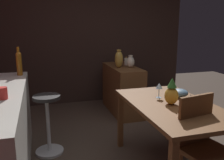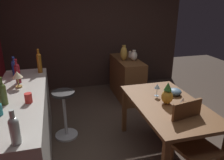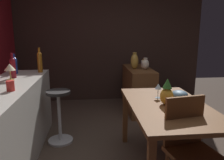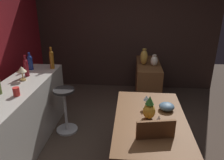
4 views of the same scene
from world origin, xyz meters
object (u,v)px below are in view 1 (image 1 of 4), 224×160
at_px(wine_glass_right, 159,86).
at_px(wine_bottle_amber, 19,62).
at_px(dining_table, 172,112).
at_px(wine_glass_left, 191,98).
at_px(vase_ceramic_ivory, 131,62).
at_px(fruit_bowl, 180,93).
at_px(bar_stool, 48,123).
at_px(cup_red, 3,93).
at_px(pineapple_centerpiece, 172,93).
at_px(pillar_candle_tall, 126,61).
at_px(vase_brass, 119,59).
at_px(chair_near_window, 203,145).
at_px(sideboard_cabinet, 122,89).

xyz_separation_m(wine_glass_right, wine_bottle_amber, (0.92, 1.49, 0.20)).
distance_m(dining_table, wine_glass_left, 0.30).
bearing_deg(vase_ceramic_ivory, fruit_bowl, -179.00).
distance_m(bar_stool, wine_glass_right, 1.38).
xyz_separation_m(bar_stool, fruit_bowl, (-0.52, -1.44, 0.40)).
xyz_separation_m(fruit_bowl, cup_red, (-0.10, 1.81, 0.17)).
xyz_separation_m(dining_table, pineapple_centerpiece, (-0.00, 0.02, 0.21)).
xyz_separation_m(pillar_candle_tall, vase_brass, (-0.21, 0.20, 0.08)).
distance_m(fruit_bowl, cup_red, 1.82).
xyz_separation_m(wine_bottle_amber, vase_ceramic_ivory, (0.56, -1.71, -0.15)).
xyz_separation_m(wine_glass_left, vase_brass, (1.99, 0.07, 0.10)).
bearing_deg(wine_bottle_amber, fruit_bowl, -118.50).
bearing_deg(wine_glass_left, chair_near_window, 174.96).
bearing_deg(vase_brass, dining_table, -179.84).
bearing_deg(cup_red, pillar_candle_tall, -43.88).
relative_size(chair_near_window, wine_bottle_amber, 2.60).
xyz_separation_m(pineapple_centerpiece, fruit_bowl, (0.21, -0.23, -0.07)).
relative_size(pillar_candle_tall, vase_ceramic_ivory, 0.73).
relative_size(cup_red, vase_ceramic_ivory, 0.55).
bearing_deg(pineapple_centerpiece, chair_near_window, -172.89).
bearing_deg(vase_brass, bar_stool, 130.54).
bearing_deg(pineapple_centerpiece, wine_glass_right, 4.28).
xyz_separation_m(chair_near_window, wine_glass_left, (0.27, -0.02, 0.34)).
xyz_separation_m(dining_table, chair_near_window, (-0.48, -0.04, -0.14)).
distance_m(sideboard_cabinet, fruit_bowl, 1.70).
distance_m(dining_table, sideboard_cabinet, 1.89).
relative_size(wine_glass_left, pineapple_centerpiece, 0.59).
relative_size(chair_near_window, vase_ceramic_ivory, 4.51).
bearing_deg(dining_table, pineapple_centerpiece, 94.54).
distance_m(wine_glass_left, pineapple_centerpiece, 0.23).
height_order(dining_table, pineapple_centerpiece, pineapple_centerpiece).
distance_m(bar_stool, vase_ceramic_ivory, 1.80).
bearing_deg(bar_stool, cup_red, 148.76).
bearing_deg(bar_stool, pineapple_centerpiece, -121.12).
bearing_deg(fruit_bowl, cup_red, 93.17).
distance_m(sideboard_cabinet, pillar_candle_tall, 0.50).
height_order(fruit_bowl, vase_brass, vase_brass).
bearing_deg(fruit_bowl, dining_table, 135.65).
bearing_deg(pineapple_centerpiece, sideboard_cabinet, -3.54).
bearing_deg(dining_table, pillar_candle_tall, -5.69).
bearing_deg(bar_stool, vase_brass, -49.46).
height_order(wine_glass_right, vase_brass, vase_brass).
bearing_deg(pillar_candle_tall, vase_ceramic_ivory, 176.09).
distance_m(dining_table, cup_red, 1.64).
relative_size(bar_stool, cup_red, 6.37).
height_order(chair_near_window, wine_glass_right, chair_near_window).
distance_m(pineapple_centerpiece, vase_brass, 1.78).
xyz_separation_m(chair_near_window, wine_glass_right, (0.71, 0.08, 0.35)).
bearing_deg(vase_ceramic_ivory, wine_bottle_amber, 108.12).
bearing_deg(wine_bottle_amber, vase_ceramic_ivory, -71.88).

